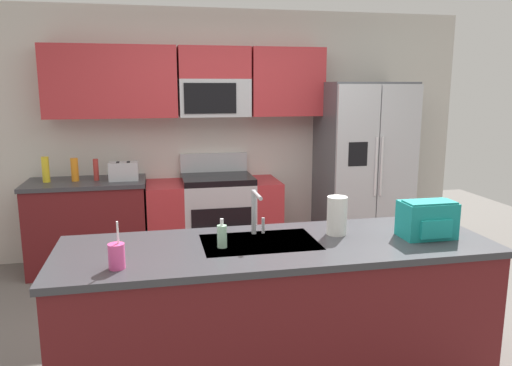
{
  "coord_description": "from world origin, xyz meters",
  "views": [
    {
      "loc": [
        -0.84,
        -3.18,
        1.81
      ],
      "look_at": [
        -0.04,
        0.6,
        1.05
      ],
      "focal_mm": 34.69,
      "sensor_mm": 36.0,
      "label": 1
    }
  ],
  "objects_px": {
    "refrigerator": "(363,169)",
    "drink_cup_pink": "(117,256)",
    "range_oven": "(214,219)",
    "pepper_mill": "(96,170)",
    "bottle_yellow": "(46,169)",
    "sink_faucet": "(256,209)",
    "backpack": "(427,219)",
    "soap_dispenser": "(222,236)",
    "toaster": "(124,171)",
    "paper_towel_roll": "(337,216)",
    "bottle_orange": "(75,170)"
  },
  "relations": [
    {
      "from": "pepper_mill",
      "to": "bottle_orange",
      "type": "height_order",
      "value": "bottle_orange"
    },
    {
      "from": "range_oven",
      "to": "drink_cup_pink",
      "type": "distance_m",
      "value": 2.69
    },
    {
      "from": "pepper_mill",
      "to": "bottle_yellow",
      "type": "xyz_separation_m",
      "value": [
        -0.46,
        0.01,
        0.02
      ]
    },
    {
      "from": "refrigerator",
      "to": "soap_dispenser",
      "type": "xyz_separation_m",
      "value": [
        -1.85,
        -2.22,
        0.04
      ]
    },
    {
      "from": "bottle_yellow",
      "to": "bottle_orange",
      "type": "height_order",
      "value": "bottle_yellow"
    },
    {
      "from": "bottle_yellow",
      "to": "sink_faucet",
      "type": "relative_size",
      "value": 0.87
    },
    {
      "from": "sink_faucet",
      "to": "backpack",
      "type": "xyz_separation_m",
      "value": [
        1.01,
        -0.26,
        -0.05
      ]
    },
    {
      "from": "refrigerator",
      "to": "sink_faucet",
      "type": "bearing_deg",
      "value": -128.47
    },
    {
      "from": "sink_faucet",
      "to": "paper_towel_roll",
      "type": "bearing_deg",
      "value": -10.07
    },
    {
      "from": "toaster",
      "to": "paper_towel_roll",
      "type": "relative_size",
      "value": 1.17
    },
    {
      "from": "toaster",
      "to": "pepper_mill",
      "type": "bearing_deg",
      "value": 169.22
    },
    {
      "from": "range_oven",
      "to": "paper_towel_roll",
      "type": "distance_m",
      "value": 2.31
    },
    {
      "from": "drink_cup_pink",
      "to": "refrigerator",
      "type": "bearing_deg",
      "value": 45.33
    },
    {
      "from": "bottle_orange",
      "to": "backpack",
      "type": "relative_size",
      "value": 0.7
    },
    {
      "from": "toaster",
      "to": "bottle_orange",
      "type": "distance_m",
      "value": 0.47
    },
    {
      "from": "bottle_yellow",
      "to": "refrigerator",
      "type": "bearing_deg",
      "value": -1.35
    },
    {
      "from": "drink_cup_pink",
      "to": "backpack",
      "type": "xyz_separation_m",
      "value": [
        1.82,
        0.16,
        0.05
      ]
    },
    {
      "from": "toaster",
      "to": "paper_towel_roll",
      "type": "xyz_separation_m",
      "value": [
        1.39,
        -2.13,
        0.03
      ]
    },
    {
      "from": "refrigerator",
      "to": "backpack",
      "type": "relative_size",
      "value": 5.78
    },
    {
      "from": "soap_dispenser",
      "to": "paper_towel_roll",
      "type": "distance_m",
      "value": 0.75
    },
    {
      "from": "refrigerator",
      "to": "bottle_orange",
      "type": "distance_m",
      "value": 2.97
    },
    {
      "from": "range_oven",
      "to": "sink_faucet",
      "type": "distance_m",
      "value": 2.19
    },
    {
      "from": "toaster",
      "to": "drink_cup_pink",
      "type": "height_order",
      "value": "drink_cup_pink"
    },
    {
      "from": "bottle_orange",
      "to": "soap_dispenser",
      "type": "bearing_deg",
      "value": -64.03
    },
    {
      "from": "bottle_orange",
      "to": "bottle_yellow",
      "type": "bearing_deg",
      "value": -179.77
    },
    {
      "from": "pepper_mill",
      "to": "drink_cup_pink",
      "type": "distance_m",
      "value": 2.54
    },
    {
      "from": "bottle_yellow",
      "to": "bottle_orange",
      "type": "relative_size",
      "value": 1.09
    },
    {
      "from": "backpack",
      "to": "toaster",
      "type": "bearing_deg",
      "value": 129.66
    },
    {
      "from": "toaster",
      "to": "sink_faucet",
      "type": "height_order",
      "value": "sink_faucet"
    },
    {
      "from": "refrigerator",
      "to": "drink_cup_pink",
      "type": "xyz_separation_m",
      "value": [
        -2.41,
        -2.44,
        0.04
      ]
    },
    {
      "from": "refrigerator",
      "to": "soap_dispenser",
      "type": "distance_m",
      "value": 2.89
    },
    {
      "from": "bottle_yellow",
      "to": "soap_dispenser",
      "type": "xyz_separation_m",
      "value": [
        1.38,
        -2.29,
        -0.05
      ]
    },
    {
      "from": "sink_faucet",
      "to": "drink_cup_pink",
      "type": "height_order",
      "value": "sink_faucet"
    },
    {
      "from": "pepper_mill",
      "to": "drink_cup_pink",
      "type": "xyz_separation_m",
      "value": [
        0.35,
        -2.51,
        -0.04
      ]
    },
    {
      "from": "soap_dispenser",
      "to": "paper_towel_roll",
      "type": "xyz_separation_m",
      "value": [
        0.74,
        0.11,
        0.05
      ]
    },
    {
      "from": "bottle_yellow",
      "to": "pepper_mill",
      "type": "bearing_deg",
      "value": -0.8
    },
    {
      "from": "backpack",
      "to": "bottle_yellow",
      "type": "bearing_deg",
      "value": 138.16
    },
    {
      "from": "range_oven",
      "to": "backpack",
      "type": "xyz_separation_m",
      "value": [
        1.02,
        -2.36,
        0.57
      ]
    },
    {
      "from": "refrigerator",
      "to": "bottle_orange",
      "type": "height_order",
      "value": "refrigerator"
    },
    {
      "from": "soap_dispenser",
      "to": "sink_faucet",
      "type": "bearing_deg",
      "value": 39.43
    },
    {
      "from": "pepper_mill",
      "to": "drink_cup_pink",
      "type": "relative_size",
      "value": 0.84
    },
    {
      "from": "pepper_mill",
      "to": "drink_cup_pink",
      "type": "height_order",
      "value": "drink_cup_pink"
    },
    {
      "from": "soap_dispenser",
      "to": "drink_cup_pink",
      "type": "bearing_deg",
      "value": -158.55
    },
    {
      "from": "pepper_mill",
      "to": "sink_faucet",
      "type": "height_order",
      "value": "sink_faucet"
    },
    {
      "from": "drink_cup_pink",
      "to": "paper_towel_roll",
      "type": "height_order",
      "value": "drink_cup_pink"
    },
    {
      "from": "bottle_yellow",
      "to": "sink_faucet",
      "type": "height_order",
      "value": "sink_faucet"
    },
    {
      "from": "drink_cup_pink",
      "to": "soap_dispenser",
      "type": "relative_size",
      "value": 1.47
    },
    {
      "from": "sink_faucet",
      "to": "drink_cup_pink",
      "type": "distance_m",
      "value": 0.91
    },
    {
      "from": "pepper_mill",
      "to": "bottle_yellow",
      "type": "height_order",
      "value": "bottle_yellow"
    },
    {
      "from": "sink_faucet",
      "to": "drink_cup_pink",
      "type": "relative_size",
      "value": 1.12
    }
  ]
}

